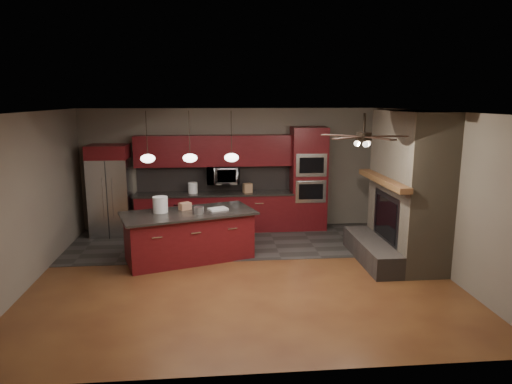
{
  "coord_description": "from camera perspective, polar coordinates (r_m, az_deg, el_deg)",
  "views": [
    {
      "loc": [
        -0.46,
        -7.55,
        3.01
      ],
      "look_at": [
        0.29,
        0.6,
        1.33
      ],
      "focal_mm": 32.0,
      "sensor_mm": 36.0,
      "label": 1
    }
  ],
  "objects": [
    {
      "name": "white_bucket",
      "position": [
        8.71,
        -11.88,
        -1.55
      ],
      "size": [
        0.39,
        0.39,
        0.3
      ],
      "primitive_type": "cylinder",
      "rotation": [
        0.0,
        0.0,
        0.69
      ],
      "color": "silver",
      "rests_on": "kitchen_island"
    },
    {
      "name": "paint_tray",
      "position": [
        8.76,
        -4.78,
        -2.14
      ],
      "size": [
        0.42,
        0.36,
        0.03
      ],
      "primitive_type": "cube",
      "rotation": [
        0.0,
        0.0,
        0.4
      ],
      "color": "silver",
      "rests_on": "kitchen_island"
    },
    {
      "name": "slate_tile_patch",
      "position": [
        9.84,
        -2.32,
        -6.21
      ],
      "size": [
        7.0,
        2.4,
        0.01
      ],
      "primitive_type": "cube",
      "color": "#34312E",
      "rests_on": "ground"
    },
    {
      "name": "oven_tower",
      "position": [
        10.63,
        6.56,
        1.66
      ],
      "size": [
        0.8,
        0.63,
        2.38
      ],
      "color": "#5A1014",
      "rests_on": "ground"
    },
    {
      "name": "refrigerator",
      "position": [
        10.62,
        -17.74,
        0.19
      ],
      "size": [
        0.86,
        0.75,
        2.03
      ],
      "color": "silver",
      "rests_on": "ground"
    },
    {
      "name": "pendant_left",
      "position": [
        8.4,
        -13.37,
        4.12
      ],
      "size": [
        0.26,
        0.26,
        0.92
      ],
      "color": "black",
      "rests_on": "ceiling"
    },
    {
      "name": "back_wall",
      "position": [
        10.69,
        -2.72,
        2.91
      ],
      "size": [
        7.0,
        0.02,
        2.8
      ],
      "primitive_type": "cube",
      "color": "#6D6557",
      "rests_on": "ground"
    },
    {
      "name": "left_wall",
      "position": [
        8.3,
        -26.61,
        -0.85
      ],
      "size": [
        0.02,
        6.0,
        2.8
      ],
      "primitive_type": "cube",
      "color": "#6D6557",
      "rests_on": "ground"
    },
    {
      "name": "back_cabinetry",
      "position": [
        10.51,
        -5.22,
        -0.07
      ],
      "size": [
        3.59,
        0.64,
        2.2
      ],
      "color": "#5A1014",
      "rests_on": "ground"
    },
    {
      "name": "ceiling",
      "position": [
        7.57,
        -1.78,
        9.99
      ],
      "size": [
        7.0,
        6.0,
        0.02
      ],
      "primitive_type": "cube",
      "color": "white",
      "rests_on": "back_wall"
    },
    {
      "name": "fireplace_column",
      "position": [
        8.86,
        18.14,
        -0.15
      ],
      "size": [
        1.3,
        2.1,
        2.8
      ],
      "color": "#726651",
      "rests_on": "ground"
    },
    {
      "name": "pendant_center",
      "position": [
        8.33,
        -8.25,
        4.26
      ],
      "size": [
        0.26,
        0.26,
        0.92
      ],
      "color": "black",
      "rests_on": "ceiling"
    },
    {
      "name": "counter_bucket",
      "position": [
        10.46,
        -7.91,
        0.52
      ],
      "size": [
        0.23,
        0.23,
        0.24
      ],
      "primitive_type": "cylinder",
      "rotation": [
        0.0,
        0.0,
        0.06
      ],
      "color": "white",
      "rests_on": "back_cabinetry"
    },
    {
      "name": "ceiling_fan",
      "position": [
        7.14,
        13.32,
        6.84
      ],
      "size": [
        1.27,
        1.33,
        0.41
      ],
      "color": "black",
      "rests_on": "ceiling"
    },
    {
      "name": "cardboard_box",
      "position": [
        8.86,
        -8.87,
        -1.76
      ],
      "size": [
        0.26,
        0.25,
        0.14
      ],
      "primitive_type": "cube",
      "rotation": [
        0.0,
        0.0,
        0.59
      ],
      "color": "#A87457",
      "rests_on": "kitchen_island"
    },
    {
      "name": "ground",
      "position": [
        8.14,
        -1.65,
        -10.11
      ],
      "size": [
        7.0,
        7.0,
        0.0
      ],
      "primitive_type": "plane",
      "color": "brown",
      "rests_on": "ground"
    },
    {
      "name": "right_wall",
      "position": [
        8.68,
        22.01,
        0.04
      ],
      "size": [
        0.02,
        6.0,
        2.8
      ],
      "primitive_type": "cube",
      "color": "#6D6557",
      "rests_on": "ground"
    },
    {
      "name": "counter_box",
      "position": [
        10.42,
        -1.07,
        0.5
      ],
      "size": [
        0.23,
        0.2,
        0.21
      ],
      "primitive_type": "cube",
      "rotation": [
        0.0,
        0.0,
        0.29
      ],
      "color": "#A17753",
      "rests_on": "back_cabinetry"
    },
    {
      "name": "kitchen_island",
      "position": [
        8.79,
        -8.35,
        -5.39
      ],
      "size": [
        2.67,
        1.81,
        0.92
      ],
      "rotation": [
        0.0,
        0.0,
        0.31
      ],
      "color": "#5A1014",
      "rests_on": "ground"
    },
    {
      "name": "pendant_right",
      "position": [
        8.33,
        -3.07,
        4.35
      ],
      "size": [
        0.26,
        0.26,
        0.92
      ],
      "color": "black",
      "rests_on": "ceiling"
    },
    {
      "name": "microwave",
      "position": [
        10.45,
        -4.16,
        2.13
      ],
      "size": [
        0.73,
        0.41,
        0.5
      ],
      "primitive_type": "imported",
      "color": "silver",
      "rests_on": "back_cabinetry"
    },
    {
      "name": "paint_can",
      "position": [
        8.53,
        -7.15,
        -2.26
      ],
      "size": [
        0.23,
        0.23,
        0.12
      ],
      "primitive_type": "cylinder",
      "rotation": [
        0.0,
        0.0,
        0.33
      ],
      "color": "silver",
      "rests_on": "kitchen_island"
    }
  ]
}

